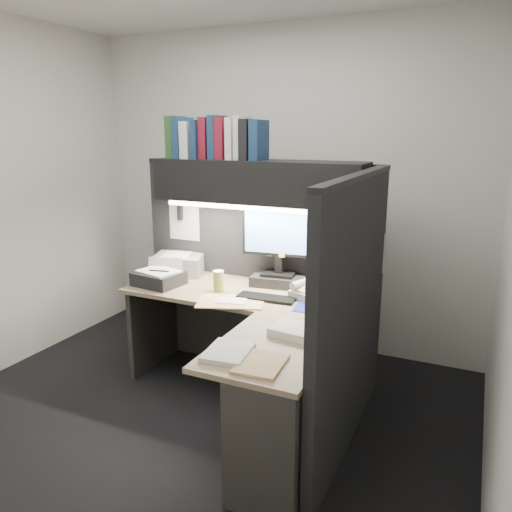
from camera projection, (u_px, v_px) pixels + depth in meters
name	position (u px, v px, depth m)	size (l,w,h in m)	color
floor	(194.00, 418.00, 3.31)	(3.50, 3.50, 0.00)	black
wall_back	(281.00, 190.00, 4.29)	(3.50, 0.04, 2.70)	silver
partition_back	(256.00, 268.00, 3.92)	(1.90, 0.06, 1.60)	black
partition_right	(351.00, 319.00, 2.87)	(0.06, 1.50, 1.60)	black
desk	(251.00, 370.00, 3.02)	(1.70, 1.53, 0.73)	#9B8762
overhead_shelf	(258.00, 181.00, 3.55)	(1.55, 0.34, 0.30)	black
task_light_tube	(249.00, 208.00, 3.47)	(0.04, 0.04, 1.32)	white
monitor	(279.00, 255.00, 3.66)	(0.54, 0.29, 0.59)	black
keyboard	(266.00, 298.00, 3.41)	(0.40, 0.13, 0.02)	black
mousepad	(313.00, 307.00, 3.25)	(0.24, 0.22, 0.00)	#1B2A99
mouse	(313.00, 305.00, 3.23)	(0.07, 0.11, 0.04)	black
telephone	(311.00, 292.00, 3.43)	(0.23, 0.24, 0.09)	beige
coffee_cup	(218.00, 282.00, 3.57)	(0.07, 0.07, 0.14)	#B3B648
printer	(179.00, 264.00, 4.02)	(0.38, 0.32, 0.15)	gray
notebook_stack	(159.00, 278.00, 3.72)	(0.33, 0.28, 0.10)	black
open_folder	(231.00, 302.00, 3.36)	(0.44, 0.29, 0.01)	tan
paper_stack_a	(294.00, 331.00, 2.82)	(0.24, 0.21, 0.05)	white
paper_stack_b	(228.00, 352.00, 2.57)	(0.22, 0.27, 0.03)	white
manila_stack	(261.00, 364.00, 2.45)	(0.22, 0.28, 0.02)	tan
binder_row	(216.00, 139.00, 3.61)	(0.76, 0.25, 0.31)	#274E27
pinned_papers	(286.00, 252.00, 3.37)	(1.76, 1.31, 0.51)	white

